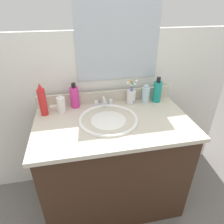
{
  "coord_description": "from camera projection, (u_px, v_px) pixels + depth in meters",
  "views": [
    {
      "loc": [
        -0.23,
        -1.08,
        1.49
      ],
      "look_at": [
        -0.01,
        0.0,
        0.85
      ],
      "focal_mm": 31.69,
      "sensor_mm": 36.0,
      "label": 1
    }
  ],
  "objects": [
    {
      "name": "ground_plane",
      "position": [
        113.0,
        197.0,
        1.7
      ],
      "size": [
        6.0,
        6.0,
        0.0
      ],
      "primitive_type": "plane",
      "color": "#66605B"
    },
    {
      "name": "back_wall",
      "position": [
        105.0,
        112.0,
        1.67
      ],
      "size": [
        2.14,
        0.04,
        1.3
      ],
      "primitive_type": "cube",
      "color": "silver",
      "rests_on": "ground_plane"
    },
    {
      "name": "bottle_spray_red",
      "position": [
        42.0,
        101.0,
        1.33
      ],
      "size": [
        0.05,
        0.05,
        0.23
      ],
      "color": "red",
      "rests_on": "countertop"
    },
    {
      "name": "bottle_mouthwash_teal",
      "position": [
        157.0,
        91.0,
        1.52
      ],
      "size": [
        0.06,
        0.06,
        0.2
      ],
      "color": "teal",
      "rests_on": "countertop"
    },
    {
      "name": "bottle_soap_pink",
      "position": [
        75.0,
        97.0,
        1.44
      ],
      "size": [
        0.06,
        0.06,
        0.19
      ],
      "color": "#D8338C",
      "rests_on": "countertop"
    },
    {
      "name": "sink_basin",
      "position": [
        108.0,
        124.0,
        1.34
      ],
      "size": [
        0.4,
        0.4,
        0.11
      ],
      "color": "white",
      "rests_on": "countertop"
    },
    {
      "name": "backsplash",
      "position": [
        106.0,
        96.0,
        1.53
      ],
      "size": [
        1.04,
        0.02,
        0.09
      ],
      "primitive_type": "cube",
      "color": "beige",
      "rests_on": "countertop"
    },
    {
      "name": "soap_bar",
      "position": [
        54.0,
        107.0,
        1.45
      ],
      "size": [
        0.06,
        0.04,
        0.02
      ],
      "primitive_type": "cube",
      "color": "white",
      "rests_on": "countertop"
    },
    {
      "name": "bottle_lotion_white",
      "position": [
        61.0,
        104.0,
        1.38
      ],
      "size": [
        0.06,
        0.06,
        0.14
      ],
      "color": "white",
      "rests_on": "countertop"
    },
    {
      "name": "bottle_gel_clear",
      "position": [
        146.0,
        94.0,
        1.52
      ],
      "size": [
        0.06,
        0.06,
        0.14
      ],
      "color": "silver",
      "rests_on": "countertop"
    },
    {
      "name": "countertop",
      "position": [
        113.0,
        123.0,
        1.32
      ],
      "size": [
        1.04,
        0.6,
        0.03
      ],
      "primitive_type": "cube",
      "color": "beige",
      "rests_on": "vanity_cabinet"
    },
    {
      "name": "mirror_panel",
      "position": [
        118.0,
        40.0,
        1.38
      ],
      "size": [
        0.6,
        0.01,
        0.56
      ],
      "primitive_type": "cube",
      "color": "#B2BCC6"
    },
    {
      "name": "faucet",
      "position": [
        104.0,
        103.0,
        1.47
      ],
      "size": [
        0.16,
        0.1,
        0.08
      ],
      "color": "silver",
      "rests_on": "countertop"
    },
    {
      "name": "vanity_cabinet",
      "position": [
        113.0,
        165.0,
        1.51
      ],
      "size": [
        0.99,
        0.55,
        0.75
      ],
      "primitive_type": "cube",
      "color": "#382316",
      "rests_on": "ground_plane"
    },
    {
      "name": "cup_white_ceramic",
      "position": [
        131.0,
        96.0,
        1.5
      ],
      "size": [
        0.08,
        0.08,
        0.19
      ],
      "color": "white",
      "rests_on": "countertop"
    }
  ]
}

